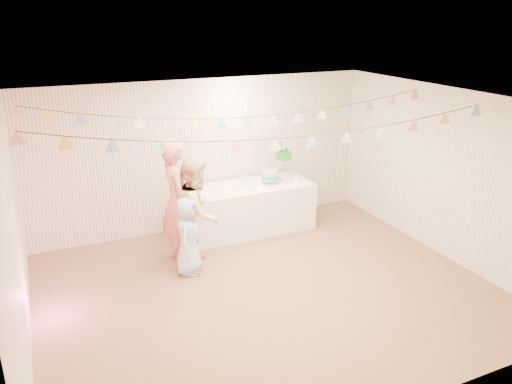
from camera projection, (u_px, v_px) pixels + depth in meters
name	position (u px, v px, depth m)	size (l,w,h in m)	color
floor	(267.00, 290.00, 6.90)	(6.00, 6.00, 0.00)	brown
ceiling	(268.00, 102.00, 6.02)	(6.00, 6.00, 0.00)	white
back_wall	(205.00, 155.00, 8.60)	(6.00, 6.00, 0.00)	white
front_wall	(392.00, 297.00, 4.31)	(6.00, 6.00, 0.00)	white
left_wall	(13.00, 244.00, 5.30)	(5.00, 5.00, 0.00)	white
right_wall	(444.00, 173.00, 7.62)	(5.00, 5.00, 0.00)	white
table	(249.00, 208.00, 8.67)	(2.19, 0.88, 0.82)	white
cake_stand	(277.00, 164.00, 8.68)	(0.69, 0.41, 0.77)	silver
cake_bottom	(270.00, 182.00, 8.68)	(0.31, 0.31, 0.15)	teal
cake_middle	(283.00, 163.00, 8.84)	(0.27, 0.27, 0.22)	#1D8929
cake_top_tier	(274.00, 151.00, 8.55)	(0.25, 0.25, 0.19)	#3EB1C5
platter	(216.00, 195.00, 8.27)	(0.30, 0.30, 0.02)	white
posy	(245.00, 184.00, 8.55)	(0.15, 0.15, 0.17)	white
person_adult_a	(177.00, 202.00, 7.37)	(0.71, 0.47, 1.95)	tan
person_adult_b	(197.00, 212.00, 7.32)	(0.83, 0.64, 1.70)	#D9B786
person_child	(188.00, 236.00, 7.18)	(0.58, 0.38, 1.18)	#A2CBE6
bunting_back	(234.00, 108.00, 7.04)	(5.60, 1.10, 0.40)	pink
bunting_front	(275.00, 128.00, 5.94)	(5.60, 0.90, 0.36)	#72A5E5
tealight_0	(207.00, 194.00, 8.09)	(0.04, 0.04, 0.03)	#FFD88C
tealight_1	(226.00, 185.00, 8.55)	(0.04, 0.04, 0.03)	#FFD88C
tealight_2	(259.00, 188.00, 8.38)	(0.04, 0.04, 0.03)	#FFD88C
tealight_3	(262.00, 179.00, 8.85)	(0.04, 0.04, 0.03)	#FFD88C
tealight_4	(296.00, 182.00, 8.69)	(0.04, 0.04, 0.03)	#FFD88C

